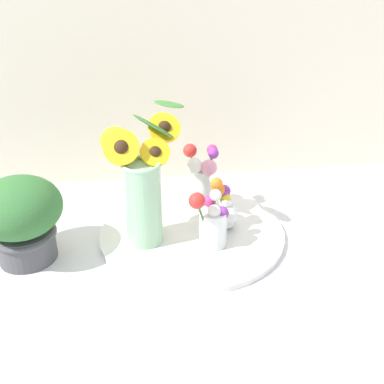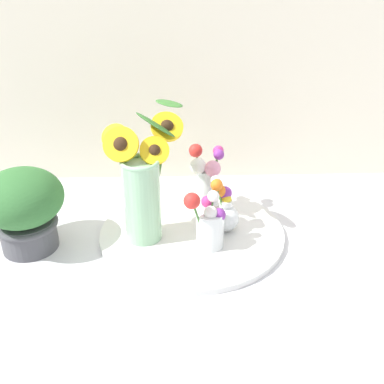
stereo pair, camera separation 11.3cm
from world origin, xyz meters
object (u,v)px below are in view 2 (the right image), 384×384
serving_tray (192,232)px  mason_jar_sunflowers (143,186)px  potted_plant (23,206)px  vase_small_back (207,179)px  vase_small_center (209,223)px  vase_bulb_right (224,210)px

serving_tray → mason_jar_sunflowers: (-0.12, -0.02, 0.15)m
mason_jar_sunflowers → potted_plant: mason_jar_sunflowers is taller
vase_small_back → serving_tray: bearing=-113.4°
potted_plant → serving_tray: bearing=5.5°
mason_jar_sunflowers → vase_small_center: size_ratio=2.15×
serving_tray → vase_small_back: (0.05, 0.10, 0.10)m
mason_jar_sunflowers → potted_plant: bearing=-175.9°
vase_small_center → mason_jar_sunflowers: bearing=161.1°
serving_tray → vase_small_center: vase_small_center is taller
vase_bulb_right → vase_small_back: 0.12m
mason_jar_sunflowers → vase_small_center: (0.16, -0.05, -0.07)m
serving_tray → vase_small_back: 0.15m
vase_small_center → potted_plant: 0.45m
vase_bulb_right → vase_small_back: (-0.04, 0.10, 0.04)m
vase_bulb_right → potted_plant: (-0.49, -0.04, 0.04)m
potted_plant → mason_jar_sunflowers: bearing=4.1°
mason_jar_sunflowers → vase_small_back: size_ratio=1.88×
serving_tray → vase_bulb_right: (0.08, 0.00, 0.07)m
vase_small_center → vase_small_back: (0.01, 0.18, 0.03)m
vase_small_back → potted_plant: 0.48m
potted_plant → vase_bulb_right: bearing=4.7°
vase_small_back → potted_plant: potted_plant is taller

